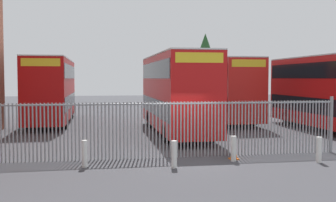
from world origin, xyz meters
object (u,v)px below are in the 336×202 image
object	(u,v)px
double_decker_bus_far_back	(52,88)
bollard_near_right	(234,149)
bollard_near_left	(85,154)
bollard_center_front	(174,154)
double_decker_bus_behind_fence_left	(176,90)
traffic_cone_by_gate	(234,152)
bollard_far_right	(319,150)
double_decker_bus_behind_fence_right	(222,88)
double_decker_bus_near_gate	(329,90)

from	to	relation	value
double_decker_bus_far_back	bollard_near_right	xyz separation A→B (m)	(8.12, -14.60, -1.95)
bollard_near_left	bollard_center_front	world-z (taller)	same
double_decker_bus_far_back	double_decker_bus_behind_fence_left	bearing A→B (deg)	-41.47
double_decker_bus_behind_fence_left	double_decker_bus_far_back	xyz separation A→B (m)	(-7.45, 6.58, 0.00)
double_decker_bus_behind_fence_left	traffic_cone_by_gate	distance (m)	8.00
bollard_near_right	traffic_cone_by_gate	world-z (taller)	bollard_near_right
bollard_near_left	bollard_far_right	xyz separation A→B (m)	(8.51, -0.63, 0.00)
double_decker_bus_behind_fence_left	bollard_center_front	distance (m)	9.16
double_decker_bus_behind_fence_left	traffic_cone_by_gate	size ratio (longest dim) A/B	18.32
double_decker_bus_behind_fence_right	double_decker_bus_far_back	world-z (taller)	same
double_decker_bus_near_gate	bollard_center_front	world-z (taller)	double_decker_bus_near_gate
double_decker_bus_far_back	bollard_near_right	size ratio (longest dim) A/B	11.38
double_decker_bus_behind_fence_right	bollard_far_right	world-z (taller)	double_decker_bus_behind_fence_right
bollard_near_left	traffic_cone_by_gate	bearing A→B (deg)	4.78
double_decker_bus_far_back	bollard_far_right	xyz separation A→B (m)	(11.15, -15.35, -1.95)
double_decker_bus_behind_fence_right	bollard_near_left	world-z (taller)	double_decker_bus_behind_fence_right
double_decker_bus_far_back	bollard_far_right	size ratio (longest dim) A/B	11.38
bollard_center_front	traffic_cone_by_gate	xyz separation A→B (m)	(2.54, 1.11, -0.19)
double_decker_bus_behind_fence_left	bollard_near_left	size ratio (longest dim) A/B	11.38
double_decker_bus_near_gate	double_decker_bus_behind_fence_right	xyz separation A→B (m)	(-4.45, 6.72, 0.00)
double_decker_bus_behind_fence_right	bollard_near_right	size ratio (longest dim) A/B	11.38
double_decker_bus_far_back	bollard_far_right	world-z (taller)	double_decker_bus_far_back
double_decker_bus_far_back	traffic_cone_by_gate	xyz separation A→B (m)	(8.25, -14.25, -2.13)
double_decker_bus_near_gate	double_decker_bus_behind_fence_left	bearing A→B (deg)	176.01
double_decker_bus_behind_fence_left	bollard_near_right	size ratio (longest dim) A/B	11.38
double_decker_bus_behind_fence_left	bollard_far_right	world-z (taller)	double_decker_bus_behind_fence_left
double_decker_bus_behind_fence_left	bollard_far_right	bearing A→B (deg)	-67.09
double_decker_bus_near_gate	double_decker_bus_behind_fence_right	size ratio (longest dim) A/B	1.00
bollard_near_right	double_decker_bus_behind_fence_right	bearing A→B (deg)	74.65
bollard_far_right	bollard_near_left	bearing A→B (deg)	175.78
bollard_far_right	traffic_cone_by_gate	world-z (taller)	bollard_far_right
double_decker_bus_behind_fence_left	double_decker_bus_behind_fence_right	size ratio (longest dim) A/B	1.00
bollard_near_left	bollard_near_right	distance (m)	5.47
double_decker_bus_behind_fence_right	bollard_center_front	bearing A→B (deg)	-112.92
double_decker_bus_near_gate	bollard_near_right	xyz separation A→B (m)	(-8.33, -7.39, -1.95)
double_decker_bus_far_back	bollard_center_front	world-z (taller)	double_decker_bus_far_back
double_decker_bus_near_gate	double_decker_bus_far_back	world-z (taller)	same
bollard_center_front	bollard_far_right	size ratio (longest dim) A/B	1.00
bollard_near_right	bollard_center_front	bearing A→B (deg)	-162.60
double_decker_bus_near_gate	traffic_cone_by_gate	distance (m)	11.02
double_decker_bus_behind_fence_left	traffic_cone_by_gate	bearing A→B (deg)	-84.06
bollard_center_front	bollard_far_right	world-z (taller)	same
double_decker_bus_behind_fence_left	double_decker_bus_behind_fence_right	bearing A→B (deg)	53.27
traffic_cone_by_gate	double_decker_bus_behind_fence_right	bearing A→B (deg)	74.77
bollard_near_left	double_decker_bus_near_gate	bearing A→B (deg)	28.57
bollard_near_left	bollard_center_front	size ratio (longest dim) A/B	1.00
double_decker_bus_behind_fence_left	double_decker_bus_near_gate	bearing A→B (deg)	-3.99
bollard_near_left	double_decker_bus_behind_fence_left	bearing A→B (deg)	59.47
double_decker_bus_far_back	bollard_near_left	world-z (taller)	double_decker_bus_far_back
double_decker_bus_near_gate	traffic_cone_by_gate	size ratio (longest dim) A/B	18.32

